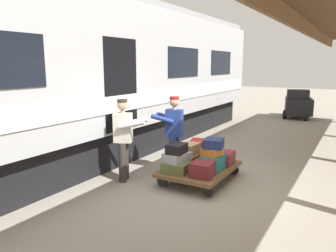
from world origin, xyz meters
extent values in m
plane|color=gray|center=(0.00, 0.00, 0.00)|extent=(60.00, 60.00, 0.00)
cube|color=brown|center=(-0.96, 0.00, 3.25)|extent=(0.08, 19.63, 0.30)
cube|color=#B7BABF|center=(3.79, 0.00, 2.35)|extent=(3.00, 16.55, 2.90)
cube|color=black|center=(3.79, 0.00, 0.45)|extent=(2.55, 15.72, 0.90)
cube|color=silver|center=(2.28, 0.00, 1.55)|extent=(0.03, 16.22, 0.36)
cube|color=black|center=(2.28, -5.79, 2.45)|extent=(0.02, 1.82, 0.84)
cube|color=black|center=(2.28, -2.90, 2.45)|extent=(0.02, 1.82, 0.84)
cube|color=black|center=(2.34, 0.00, 1.95)|extent=(0.12, 1.10, 2.00)
cube|color=brown|center=(0.51, -0.30, 0.25)|extent=(1.23, 1.76, 0.07)
cylinder|color=black|center=(0.01, 0.40, 0.11)|extent=(0.22, 0.05, 0.22)
cylinder|color=black|center=(1.00, 0.40, 0.11)|extent=(0.22, 0.05, 0.22)
cylinder|color=black|center=(0.01, -1.01, 0.11)|extent=(0.22, 0.05, 0.22)
cylinder|color=black|center=(1.00, -1.01, 0.11)|extent=(0.22, 0.05, 0.22)
cube|color=#1E666B|center=(0.23, -0.30, 0.43)|extent=(0.39, 0.57, 0.28)
cube|color=gold|center=(0.78, -0.79, 0.42)|extent=(0.39, 0.47, 0.27)
cube|color=brown|center=(0.78, 0.18, 0.39)|extent=(0.55, 0.61, 0.20)
cube|color=maroon|center=(0.23, 0.18, 0.43)|extent=(0.43, 0.50, 0.28)
cube|color=brown|center=(0.78, -0.30, 0.41)|extent=(0.45, 0.57, 0.24)
cube|color=maroon|center=(0.23, -0.79, 0.42)|extent=(0.52, 0.56, 0.26)
cube|color=#9EA0A5|center=(0.81, 0.15, 0.57)|extent=(0.47, 0.58, 0.17)
cube|color=tan|center=(0.77, -0.34, 0.64)|extent=(0.34, 0.45, 0.22)
cube|color=#CC6B23|center=(0.25, -0.31, 0.65)|extent=(0.39, 0.44, 0.16)
cube|color=#AD231E|center=(0.75, -0.76, 0.65)|extent=(0.48, 0.50, 0.19)
cube|color=navy|center=(0.23, -0.33, 0.82)|extent=(0.44, 0.44, 0.19)
cube|color=black|center=(0.80, 0.17, 0.75)|extent=(0.34, 0.42, 0.19)
cylinder|color=navy|center=(1.28, -0.63, 0.41)|extent=(0.16, 0.16, 0.82)
cylinder|color=navy|center=(1.24, -0.44, 0.41)|extent=(0.16, 0.16, 0.82)
cube|color=navy|center=(1.26, -0.53, 1.12)|extent=(0.40, 0.29, 0.60)
cylinder|color=tan|center=(1.26, -0.53, 1.45)|extent=(0.09, 0.09, 0.06)
sphere|color=tan|center=(1.26, -0.53, 1.59)|extent=(0.22, 0.22, 0.22)
cylinder|color=#A51919|center=(1.26, -0.53, 1.67)|extent=(0.21, 0.21, 0.06)
cylinder|color=navy|center=(1.51, -0.65, 1.22)|extent=(0.54, 0.21, 0.21)
cylinder|color=navy|center=(1.44, -0.33, 1.22)|extent=(0.54, 0.21, 0.21)
cylinder|color=#332D28|center=(1.84, 0.59, 0.41)|extent=(0.16, 0.16, 0.82)
cylinder|color=#332D28|center=(1.92, 0.41, 0.41)|extent=(0.16, 0.16, 0.82)
cube|color=silver|center=(1.88, 0.50, 1.12)|extent=(0.42, 0.35, 0.60)
cylinder|color=tan|center=(1.88, 0.50, 1.45)|extent=(0.09, 0.09, 0.06)
sphere|color=tan|center=(1.88, 0.50, 1.59)|extent=(0.22, 0.22, 0.22)
cylinder|color=#332D28|center=(1.88, 0.50, 1.67)|extent=(0.21, 0.21, 0.06)
cylinder|color=silver|center=(1.61, 0.55, 1.22)|extent=(0.52, 0.31, 0.21)
cylinder|color=silver|center=(1.74, 0.26, 1.22)|extent=(0.52, 0.31, 0.21)
cube|color=black|center=(0.17, -9.99, 0.55)|extent=(1.46, 1.91, 0.70)
cube|color=black|center=(0.17, -9.64, 1.05)|extent=(1.04, 0.89, 0.50)
cylinder|color=black|center=(-0.28, -9.39, 0.20)|extent=(0.12, 0.40, 0.40)
cylinder|color=black|center=(0.62, -9.39, 0.20)|extent=(0.12, 0.40, 0.40)
cylinder|color=black|center=(-0.28, -10.59, 0.20)|extent=(0.12, 0.40, 0.40)
cylinder|color=black|center=(0.62, -10.59, 0.20)|extent=(0.12, 0.40, 0.40)
camera|label=1|loc=(-2.25, 5.62, 2.39)|focal=34.83mm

